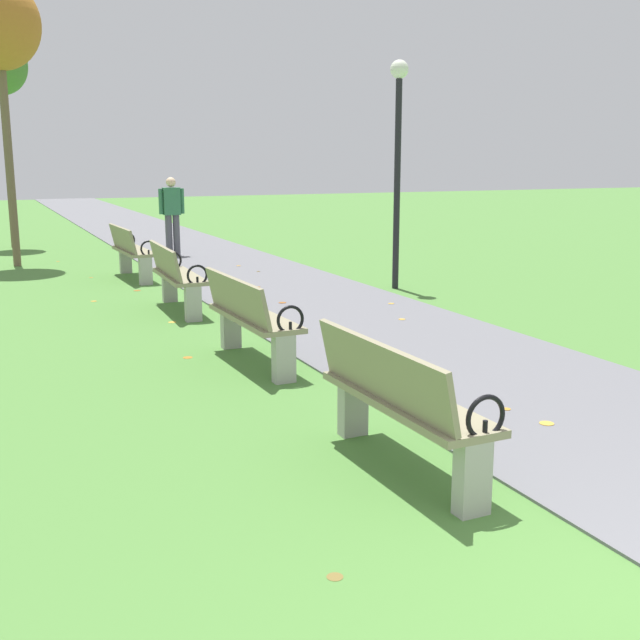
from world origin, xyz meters
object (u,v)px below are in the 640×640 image
object	(u,v)px
park_bench_2	(399,401)
park_bench_3	(250,317)
park_bench_5	(131,251)
pedestrian_walking	(172,212)
lamp_post	(398,140)
park_bench_4	(176,276)
tree_2	(0,68)

from	to	relation	value
park_bench_2	park_bench_3	distance (m)	2.99
park_bench_2	park_bench_5	distance (m)	9.17
pedestrian_walking	lamp_post	xyz separation A→B (m)	(2.25, -5.45, 1.38)
park_bench_2	park_bench_4	xyz separation A→B (m)	(0.00, 6.02, 0.00)
tree_2	lamp_post	bearing A→B (deg)	-59.03
tree_2	pedestrian_walking	world-z (taller)	tree_2
park_bench_3	lamp_post	xyz separation A→B (m)	(3.63, 3.49, 1.82)
pedestrian_walking	park_bench_3	bearing A→B (deg)	-98.76
park_bench_5	tree_2	xyz separation A→B (m)	(-1.58, 5.98, 3.49)
park_bench_3	lamp_post	distance (m)	5.35
park_bench_4	lamp_post	bearing A→B (deg)	7.16
park_bench_2	park_bench_4	bearing A→B (deg)	90.00
park_bench_2	park_bench_4	world-z (taller)	same
park_bench_4	park_bench_5	bearing A→B (deg)	90.00
tree_2	lamp_post	world-z (taller)	tree_2
park_bench_5	lamp_post	world-z (taller)	lamp_post
pedestrian_walking	lamp_post	bearing A→B (deg)	-67.57
pedestrian_walking	park_bench_2	bearing A→B (deg)	-96.59
park_bench_4	pedestrian_walking	world-z (taller)	pedestrian_walking
park_bench_2	tree_2	bearing A→B (deg)	95.95
park_bench_4	park_bench_5	size ratio (longest dim) A/B	1.00
park_bench_3	park_bench_5	size ratio (longest dim) A/B	1.00
park_bench_4	pedestrian_walking	xyz separation A→B (m)	(1.38, 5.90, 0.44)
park_bench_4	tree_2	bearing A→B (deg)	99.81
park_bench_3	tree_2	xyz separation A→B (m)	(-1.58, 12.16, 3.49)
lamp_post	tree_2	bearing A→B (deg)	120.97
park_bench_2	park_bench_4	distance (m)	6.02
park_bench_5	pedestrian_walking	size ratio (longest dim) A/B	1.00
lamp_post	park_bench_2	bearing A→B (deg)	-119.25
park_bench_4	tree_2	size ratio (longest dim) A/B	0.34
park_bench_3	pedestrian_walking	bearing A→B (deg)	81.24
pedestrian_walking	lamp_post	distance (m)	6.05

